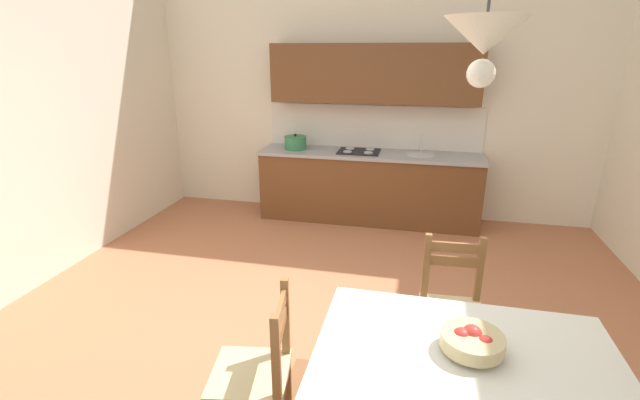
{
  "coord_description": "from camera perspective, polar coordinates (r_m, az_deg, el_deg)",
  "views": [
    {
      "loc": [
        0.62,
        -2.79,
        2.13
      ],
      "look_at": [
        -0.04,
        0.11,
        1.11
      ],
      "focal_mm": 24.73,
      "sensor_mm": 36.0,
      "label": 1
    }
  ],
  "objects": [
    {
      "name": "kitchen_cabinetry",
      "position": [
        5.66,
        6.43,
        5.79
      ],
      "size": [
        2.79,
        0.63,
        2.2
      ],
      "color": "brown",
      "rests_on": "ground_plane"
    },
    {
      "name": "wall_back",
      "position": [
        5.84,
        7.07,
        18.45
      ],
      "size": [
        6.21,
        0.12,
        4.19
      ],
      "primitive_type": "cube",
      "color": "silver",
      "rests_on": "ground_plane"
    },
    {
      "name": "ground_plane",
      "position": [
        3.59,
        0.25,
        -18.45
      ],
      "size": [
        6.21,
        6.53,
        0.1
      ],
      "primitive_type": "cube",
      "color": "#B7704C"
    },
    {
      "name": "pendant_lamp",
      "position": [
        1.89,
        20.56,
        19.04
      ],
      "size": [
        0.32,
        0.32,
        0.8
      ],
      "color": "black"
    },
    {
      "name": "dining_chair_tv_side",
      "position": [
        2.63,
        -8.1,
        -21.28
      ],
      "size": [
        0.48,
        0.48,
        0.93
      ],
      "color": "#D1BC89",
      "rests_on": "ground_plane"
    },
    {
      "name": "dining_table",
      "position": [
        2.4,
        18.15,
        -20.83
      ],
      "size": [
        1.45,
        0.98,
        0.75
      ],
      "color": "brown",
      "rests_on": "ground_plane"
    },
    {
      "name": "fruit_bowl",
      "position": [
        2.32,
        19.07,
        -16.84
      ],
      "size": [
        0.3,
        0.3,
        0.12
      ],
      "color": "tan",
      "rests_on": "dining_table"
    },
    {
      "name": "dining_chair_kitchen_side",
      "position": [
        3.24,
        16.65,
        -13.39
      ],
      "size": [
        0.44,
        0.44,
        0.93
      ],
      "color": "#D1BC89",
      "rests_on": "ground_plane"
    }
  ]
}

